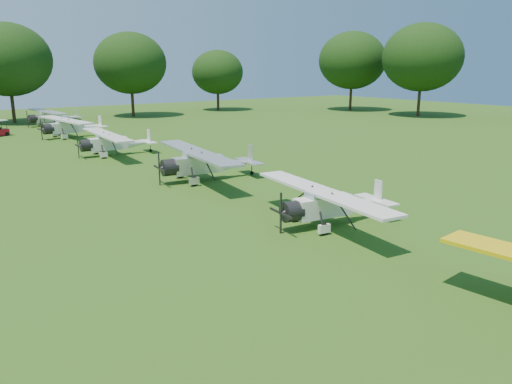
# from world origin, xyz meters

# --- Properties ---
(ground) EXTENTS (160.00, 160.00, 0.00)m
(ground) POSITION_xyz_m (0.00, 0.00, 0.00)
(ground) COLOR #1C4812
(ground) RESTS_ON ground
(tree_belt) EXTENTS (137.36, 130.27, 14.52)m
(tree_belt) POSITION_xyz_m (3.57, 0.16, 8.03)
(tree_belt) COLOR black
(tree_belt) RESTS_ON ground
(aircraft_3) EXTENTS (6.07, 9.65, 1.89)m
(aircraft_3) POSITION_xyz_m (1.41, 0.16, 1.11)
(aircraft_3) COLOR silver
(aircraft_3) RESTS_ON ground
(aircraft_4) EXTENTS (6.96, 11.06, 2.17)m
(aircraft_4) POSITION_xyz_m (1.39, 11.90, 1.27)
(aircraft_4) COLOR silver
(aircraft_4) RESTS_ON ground
(aircraft_5) EXTENTS (6.46, 10.28, 2.03)m
(aircraft_5) POSITION_xyz_m (-0.12, 24.74, 1.18)
(aircraft_5) COLOR silver
(aircraft_5) RESTS_ON ground
(aircraft_6) EXTENTS (6.87, 10.91, 2.14)m
(aircraft_6) POSITION_xyz_m (0.08, 37.99, 1.25)
(aircraft_6) COLOR silver
(aircraft_6) RESTS_ON ground
(aircraft_7) EXTENTS (6.61, 10.53, 2.07)m
(aircraft_7) POSITION_xyz_m (1.20, 50.40, 1.21)
(aircraft_7) COLOR silver
(aircraft_7) RESTS_ON ground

